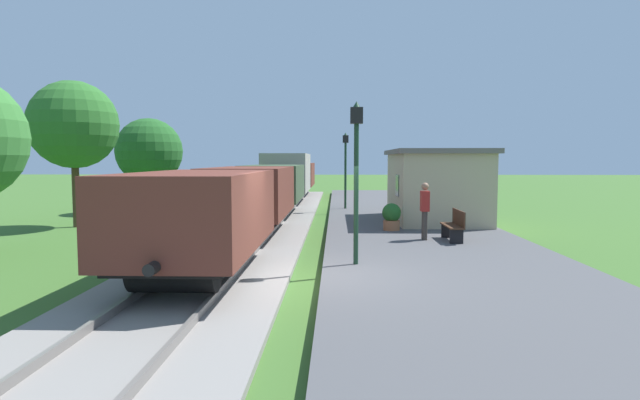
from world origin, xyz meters
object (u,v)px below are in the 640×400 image
person_waiting (425,209)px  lamp_post_far (346,156)px  lamp_post_near (356,153)px  freight_train (275,185)px  bench_down_platform (406,198)px  bench_near_hut (454,225)px  potted_planter (392,216)px  tree_trackside_far (74,125)px  station_hut (435,185)px  tree_field_left (149,151)px

person_waiting → lamp_post_far: (-2.19, 9.92, 1.62)m
person_waiting → lamp_post_near: bearing=60.8°
freight_train → bench_down_platform: bearing=13.4°
bench_near_hut → potted_planter: 2.76m
potted_planter → lamp_post_far: size_ratio=0.25×
person_waiting → tree_trackside_far: 13.86m
freight_train → bench_down_platform: freight_train is taller
bench_near_hut → potted_planter: (-1.62, 2.23, 0.00)m
freight_train → lamp_post_far: (3.36, 0.97, 1.34)m
lamp_post_near → lamp_post_far: bearing=90.0°
station_hut → tree_trackside_far: 14.27m
lamp_post_far → potted_planter: bearing=-79.7°
station_hut → bench_near_hut: size_ratio=3.87×
bench_down_platform → tree_field_left: size_ratio=0.32×
potted_planter → bench_down_platform: bearing=79.1°
bench_down_platform → tree_trackside_far: (-13.67, -5.99, 3.25)m
lamp_post_far → tree_field_left: tree_field_left is taller
freight_train → bench_near_hut: size_ratio=21.73×
tree_trackside_far → tree_field_left: 6.08m
tree_trackside_far → bench_near_hut: bearing=-18.7°
bench_near_hut → tree_field_left: (-12.89, 10.58, 2.33)m
lamp_post_near → tree_field_left: size_ratio=0.79×
person_waiting → potted_planter: bearing=-68.8°
lamp_post_near → tree_field_left: bearing=124.8°
station_hut → potted_planter: 3.71m
freight_train → lamp_post_near: lamp_post_near is taller
freight_train → lamp_post_near: (3.36, -12.66, 1.34)m
bench_near_hut → person_waiting: size_ratio=0.88×
freight_train → station_hut: station_hut is taller
bench_near_hut → tree_trackside_far: size_ratio=0.26×
lamp_post_far → tree_trackside_far: size_ratio=0.65×
bench_down_platform → lamp_post_near: lamp_post_near is taller
bench_near_hut → person_waiting: person_waiting is taller
station_hut → tree_field_left: 14.40m
potted_planter → tree_trackside_far: 12.71m
bench_down_platform → tree_trackside_far: tree_trackside_far is taller
lamp_post_near → lamp_post_far: size_ratio=1.00×
bench_down_platform → lamp_post_near: (-3.05, -14.19, 2.08)m
tree_trackside_far → lamp_post_near: bearing=-37.7°
person_waiting → lamp_post_near: (-2.19, -3.71, 1.62)m
bench_near_hut → lamp_post_far: (-3.05, 10.06, 2.08)m
potted_planter → lamp_post_near: (-1.43, -5.81, 2.08)m
lamp_post_near → freight_train: bearing=104.8°
person_waiting → potted_planter: 2.28m
freight_train → potted_planter: bearing=-55.1°
station_hut → bench_down_platform: 5.50m
station_hut → tree_field_left: size_ratio=1.23×
potted_planter → lamp_post_far: 8.22m
bench_near_hut → person_waiting: bearing=171.0°
bench_near_hut → lamp_post_far: lamp_post_far is taller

